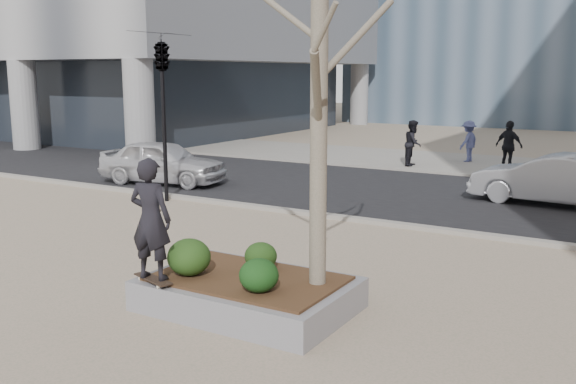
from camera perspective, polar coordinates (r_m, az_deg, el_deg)
The scene contains 17 objects.
ground at distance 10.29m, azimuth -8.21°, elevation -9.20°, with size 120.00×120.00×0.00m, color gray.
street at distance 18.87m, azimuth 11.16°, elevation -0.17°, with size 60.00×8.00×0.02m, color black.
far_sidewalk at distance 25.49m, azimuth 16.47°, elevation 2.36°, with size 60.00×6.00×0.02m, color gray.
planter at distance 9.65m, azimuth -3.55°, elevation -9.05°, with size 3.00×2.00×0.45m, color gray.
planter_mulch at distance 9.57m, azimuth -3.57°, elevation -7.66°, with size 2.70×1.70×0.04m, color #382314.
sycamore_tree at distance 8.84m, azimuth 2.81°, elevation 12.68°, with size 2.80×2.80×6.60m, color gray, non-canonical shape.
shrub_left at distance 9.68m, azimuth -8.79°, elevation -5.73°, with size 0.65×0.65×0.55m, color #1B3B13.
shrub_middle at distance 9.85m, azimuth -2.44°, elevation -5.71°, with size 0.50×0.50×0.43m, color #1C3B13.
shrub_right at distance 8.88m, azimuth -2.61°, elevation -7.41°, with size 0.55×0.55×0.47m, color #133611.
skateboard at distance 9.60m, azimuth -11.90°, elevation -7.71°, with size 0.78×0.20×0.07m, color black, non-canonical shape.
skateboarder at distance 9.36m, azimuth -12.12°, elevation -2.36°, with size 0.64×0.42×1.76m, color black.
police_car at distance 20.51m, azimuth -11.08°, elevation 2.66°, with size 1.62×4.03×1.37m, color silver.
car_silver at distance 18.25m, azimuth 22.40°, elevation 1.05°, with size 1.43×4.09×1.35m, color #98999F.
pedestrian_a at distance 24.40m, azimuth 11.07°, elevation 4.29°, with size 0.83×0.64×1.70m, color black.
pedestrian_b at distance 26.05m, azimuth 15.74°, elevation 4.37°, with size 1.03×0.59×1.60m, color #464E7F.
pedestrian_c at distance 24.02m, azimuth 19.05°, elevation 3.90°, with size 1.04×0.43×1.77m, color black.
traffic_light_near at distance 17.57m, azimuth -10.98°, elevation 6.43°, with size 0.60×2.48×4.50m, color black, non-canonical shape.
Camera 1 is at (6.14, -7.50, 3.46)m, focal length 40.00 mm.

